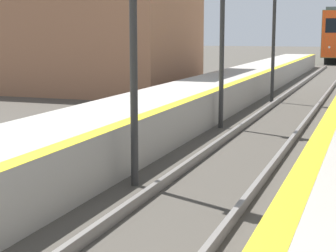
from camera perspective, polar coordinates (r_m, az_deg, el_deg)
signal_far at (r=20.04m, az=10.78°, el=12.18°), size 0.36×0.31×4.94m
station_building at (r=24.87m, az=-11.35°, el=10.63°), size 11.86×6.82×5.98m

